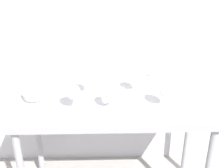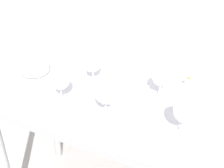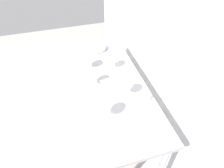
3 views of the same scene
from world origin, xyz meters
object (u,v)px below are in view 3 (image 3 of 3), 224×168
at_px(wine_glass_near_center, 90,75).
at_px(decanter_funnel, 147,98).
at_px(wine_glass_far_right, 127,85).
at_px(tasting_sheet_lower, 113,59).
at_px(wine_glass_near_right, 104,106).
at_px(tasting_bowl, 98,48).
at_px(wine_glass_near_left, 86,58).
at_px(tasting_sheet_upper, 115,84).
at_px(wine_glass_far_left, 112,59).

relative_size(wine_glass_near_center, decanter_funnel, 1.43).
height_order(wine_glass_far_right, tasting_sheet_lower, wine_glass_far_right).
xyz_separation_m(wine_glass_near_right, tasting_bowl, (-0.90, 0.17, -0.11)).
distance_m(wine_glass_near_left, tasting_sheet_lower, 0.32).
distance_m(wine_glass_near_right, tasting_bowl, 0.93).
relative_size(wine_glass_far_right, decanter_funnel, 1.34).
height_order(wine_glass_far_right, tasting_bowl, wine_glass_far_right).
xyz_separation_m(wine_glass_near_right, wine_glass_near_left, (-0.60, -0.01, -0.01)).
distance_m(wine_glass_far_right, wine_glass_near_center, 0.31).
height_order(wine_glass_far_right, wine_glass_near_left, wine_glass_near_left).
bearing_deg(wine_glass_near_center, tasting_bowl, 160.51).
bearing_deg(tasting_sheet_lower, wine_glass_far_right, -23.99).
bearing_deg(tasting_sheet_lower, wine_glass_near_left, -90.54).
height_order(wine_glass_far_right, decanter_funnel, wine_glass_far_right).
xyz_separation_m(wine_glass_far_right, wine_glass_near_right, (0.17, -0.23, 0.01)).
relative_size(wine_glass_near_right, wine_glass_near_left, 1.04).
distance_m(tasting_sheet_upper, tasting_sheet_lower, 0.38).
bearing_deg(wine_glass_near_right, wine_glass_far_right, 127.48).
height_order(wine_glass_near_left, decanter_funnel, wine_glass_near_left).
xyz_separation_m(wine_glass_near_right, wine_glass_near_center, (-0.36, -0.02, -0.00)).
distance_m(wine_glass_far_right, decanter_funnel, 0.19).
height_order(wine_glass_near_center, wine_glass_far_left, wine_glass_near_center).
bearing_deg(wine_glass_near_right, tasting_bowl, 169.30).
xyz_separation_m(wine_glass_far_right, wine_glass_near_left, (-0.43, -0.24, 0.00)).
relative_size(wine_glass_near_right, wine_glass_far_left, 1.14).
xyz_separation_m(wine_glass_far_left, tasting_bowl, (-0.36, -0.04, -0.09)).
relative_size(wine_glass_far_right, tasting_bowl, 1.03).
xyz_separation_m(wine_glass_near_center, wine_glass_far_left, (-0.19, 0.24, -0.02)).
bearing_deg(wine_glass_near_center, tasting_sheet_lower, 139.61).
relative_size(wine_glass_near_right, tasting_sheet_upper, 0.86).
relative_size(tasting_sheet_upper, decanter_funnel, 1.68).
bearing_deg(tasting_sheet_upper, tasting_sheet_lower, 156.39).
xyz_separation_m(wine_glass_near_center, tasting_bowl, (-0.55, 0.19, -0.11)).
bearing_deg(wine_glass_near_center, wine_glass_far_right, 53.69).
relative_size(wine_glass_far_left, tasting_sheet_upper, 0.75).
relative_size(wine_glass_near_left, decanter_funnel, 1.39).
xyz_separation_m(tasting_sheet_lower, decanter_funnel, (0.64, 0.09, 0.04)).
relative_size(wine_glass_near_center, tasting_sheet_upper, 0.85).
height_order(tasting_bowl, decanter_funnel, decanter_funnel).
bearing_deg(wine_glass_near_left, wine_glass_near_center, -2.18).
bearing_deg(wine_glass_far_right, wine_glass_near_left, -150.87).
height_order(tasting_sheet_upper, tasting_bowl, tasting_bowl).
bearing_deg(wine_glass_far_left, wine_glass_far_right, 1.97).
bearing_deg(wine_glass_near_left, tasting_bowl, 148.42).
xyz_separation_m(wine_glass_far_right, tasting_sheet_upper, (-0.16, -0.04, -0.12)).
xyz_separation_m(wine_glass_far_right, wine_glass_far_left, (-0.37, -0.01, -0.01)).
distance_m(wine_glass_near_left, tasting_bowl, 0.37).
relative_size(wine_glass_near_center, tasting_sheet_lower, 0.86).
xyz_separation_m(wine_glass_near_center, decanter_funnel, (0.29, 0.38, -0.09)).
height_order(wine_glass_near_right, tasting_sheet_lower, wine_glass_near_right).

